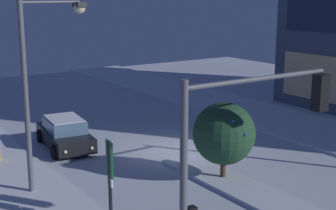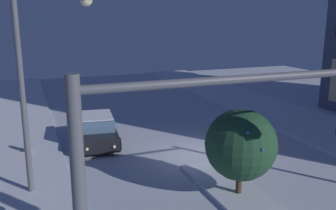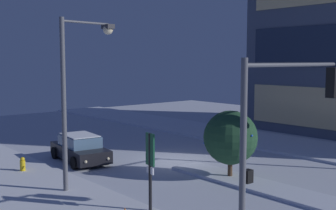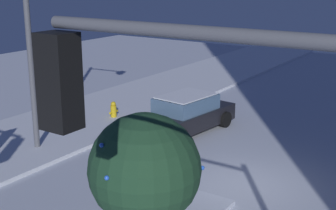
{
  "view_description": "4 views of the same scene",
  "coord_description": "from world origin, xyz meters",
  "px_view_note": "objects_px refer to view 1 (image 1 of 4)",
  "views": [
    {
      "loc": [
        18.5,
        -12.76,
        7.38
      ],
      "look_at": [
        0.2,
        -0.36,
        2.35
      ],
      "focal_mm": 52.48,
      "sensor_mm": 36.0,
      "label": 1
    },
    {
      "loc": [
        14.38,
        -7.15,
        6.19
      ],
      "look_at": [
        -0.23,
        -1.36,
        2.48
      ],
      "focal_mm": 38.74,
      "sensor_mm": 36.0,
      "label": 2
    },
    {
      "loc": [
        17.38,
        -15.5,
        5.51
      ],
      "look_at": [
        1.33,
        -1.75,
        3.33
      ],
      "focal_mm": 46.38,
      "sensor_mm": 36.0,
      "label": 3
    },
    {
      "loc": [
        11.94,
        5.35,
        6.09
      ],
      "look_at": [
        1.09,
        -1.86,
        2.46
      ],
      "focal_mm": 50.51,
      "sensor_mm": 36.0,
      "label": 4
    }
  ],
  "objects_px": {
    "parking_info_sign": "(110,174)",
    "decorated_tree_median": "(224,134)",
    "traffic_light_corner_near_right": "(248,141)",
    "street_lamp_arched": "(43,68)",
    "car_near": "(65,133)"
  },
  "relations": [
    {
      "from": "parking_info_sign",
      "to": "decorated_tree_median",
      "type": "relative_size",
      "value": 0.92
    },
    {
      "from": "traffic_light_corner_near_right",
      "to": "parking_info_sign",
      "type": "distance_m",
      "value": 5.23
    },
    {
      "from": "street_lamp_arched",
      "to": "decorated_tree_median",
      "type": "relative_size",
      "value": 2.26
    },
    {
      "from": "street_lamp_arched",
      "to": "parking_info_sign",
      "type": "distance_m",
      "value": 5.17
    },
    {
      "from": "decorated_tree_median",
      "to": "street_lamp_arched",
      "type": "bearing_deg",
      "value": -115.81
    },
    {
      "from": "parking_info_sign",
      "to": "street_lamp_arched",
      "type": "bearing_deg",
      "value": 104.52
    },
    {
      "from": "traffic_light_corner_near_right",
      "to": "street_lamp_arched",
      "type": "relative_size",
      "value": 0.77
    },
    {
      "from": "car_near",
      "to": "parking_info_sign",
      "type": "height_order",
      "value": "parking_info_sign"
    },
    {
      "from": "parking_info_sign",
      "to": "car_near",
      "type": "bearing_deg",
      "value": 85.36
    },
    {
      "from": "traffic_light_corner_near_right",
      "to": "decorated_tree_median",
      "type": "xyz_separation_m",
      "value": [
        -5.9,
        4.31,
        -1.94
      ]
    },
    {
      "from": "street_lamp_arched",
      "to": "traffic_light_corner_near_right",
      "type": "bearing_deg",
      "value": -85.19
    },
    {
      "from": "traffic_light_corner_near_right",
      "to": "street_lamp_arched",
      "type": "xyz_separation_m",
      "value": [
        -8.89,
        -1.87,
        0.86
      ]
    },
    {
      "from": "decorated_tree_median",
      "to": "traffic_light_corner_near_right",
      "type": "bearing_deg",
      "value": -36.17
    },
    {
      "from": "car_near",
      "to": "decorated_tree_median",
      "type": "relative_size",
      "value": 1.45
    },
    {
      "from": "car_near",
      "to": "parking_info_sign",
      "type": "bearing_deg",
      "value": -6.74
    }
  ]
}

